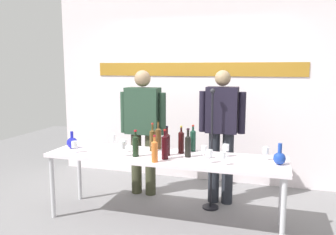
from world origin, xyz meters
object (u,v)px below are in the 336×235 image
Objects in this scene: wine_glass_left_1 at (75,145)px; wine_glass_left_3 at (122,146)px; wine_glass_right_3 at (204,149)px; decanter_blue_right at (279,158)px; wine_glass_right_4 at (209,154)px; wine_bottle_5 at (188,145)px; wine_glass_left_2 at (113,138)px; wine_glass_right_2 at (266,151)px; wine_bottle_2 at (193,140)px; wine_bottle_8 at (136,145)px; wine_bottle_3 at (155,150)px; wine_bottle_1 at (153,139)px; wine_bottle_0 at (165,146)px; decanter_blue_left at (72,142)px; presenter_left at (143,124)px; wine_glass_left_0 at (124,143)px; microphone_stand at (211,170)px; wine_bottle_4 at (158,137)px; wine_glass_right_1 at (223,156)px; display_table at (164,160)px; wine_bottle_7 at (181,141)px; presenter_right at (222,129)px; wine_bottle_6 at (167,143)px.

wine_glass_left_3 reaches higher than wine_glass_left_1.
wine_glass_right_3 is at bearing 10.54° from wine_glass_left_3.
decanter_blue_right reaches higher than wine_glass_right_4.
wine_bottle_5 is 1.96× the size of wine_glass_left_3.
wine_glass_right_2 is (1.79, -0.10, -0.00)m from wine_glass_left_2.
wine_bottle_8 is at bearing -142.10° from wine_bottle_2.
wine_bottle_3 is 0.30m from wine_bottle_8.
wine_bottle_2 is (-0.94, 0.28, 0.06)m from decanter_blue_right.
wine_bottle_1 is 2.33× the size of wine_glass_right_2.
decanter_blue_left is at bearing 173.13° from wine_bottle_0.
presenter_left is 12.03× the size of wine_glass_right_3.
wine_bottle_3 is 1.98× the size of wine_glass_left_0.
wine_glass_left_2 is at bearing 163.83° from wine_glass_right_4.
decanter_blue_left is 1.70m from microphone_stand.
wine_bottle_0 reaches higher than wine_glass_right_3.
wine_bottle_2 is at bearing 20.10° from wine_glass_left_1.
wine_bottle_0 reaches higher than wine_glass_right_2.
wine_bottle_8 is (0.25, -0.86, -0.08)m from presenter_left.
wine_bottle_4 is 0.95m from wine_glass_right_1.
presenter_left is 1.37m from wine_glass_right_4.
decanter_blue_left is (-1.15, 0.00, 0.12)m from display_table.
decanter_blue_left is 0.65× the size of wine_bottle_7.
display_table is 18.52× the size of wine_glass_left_0.
wine_bottle_8 is at bearing -138.41° from microphone_stand.
wine_bottle_2 is 0.27m from wine_bottle_5.
wine_glass_left_3 is at bearing -177.03° from wine_bottle_0.
wine_bottle_7 is 2.08× the size of wine_glass_left_2.
presenter_right reaches higher than microphone_stand.
microphone_stand reaches higher than decanter_blue_left.
wine_bottle_7 reaches higher than wine_bottle_2.
wine_bottle_0 is 1.05m from wine_glass_right_2.
wine_bottle_6 is (-0.49, -0.71, -0.06)m from presenter_right.
presenter_left is (0.63, 0.72, 0.14)m from decanter_blue_left.
wine_glass_left_3 is 1.52m from wine_glass_right_2.
wine_bottle_6 is 0.34m from wine_bottle_8.
wine_bottle_4 is at bearing 73.53° from wine_bottle_8.
decanter_blue_left is 1.18m from wine_bottle_3.
wine_glass_right_1 is (1.09, -0.03, -0.02)m from wine_glass_left_3.
wine_bottle_6 is 0.78m from wine_glass_left_2.
display_table is at bearing -39.30° from wine_bottle_1.
wine_bottle_4 is 0.50m from wine_bottle_5.
wine_glass_left_3 is (0.30, -0.38, 0.01)m from wine_glass_left_2.
decanter_blue_right is 1.35× the size of wine_glass_left_3.
wine_glass_left_1 is at bearing -176.56° from wine_bottle_8.
wine_bottle_8 is 1.04m from microphone_stand.
wine_glass_left_0 is at bearing 179.31° from wine_bottle_6.
wine_bottle_7 reaches higher than wine_glass_left_1.
presenter_right reaches higher than wine_glass_left_0.
wine_glass_right_2 is at bearing 7.40° from wine_bottle_5.
wine_bottle_5 is 2.21× the size of wine_glass_left_0.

